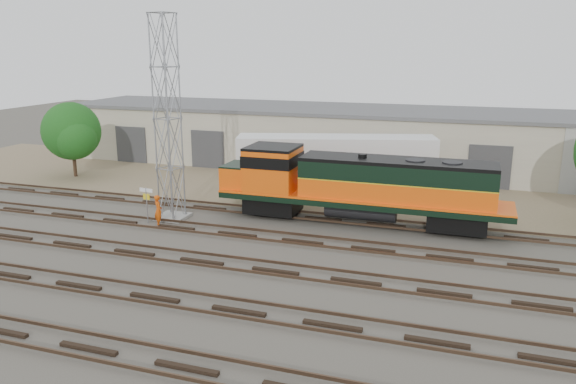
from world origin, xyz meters
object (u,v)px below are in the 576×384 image
(signal_tower, at_px, (168,123))
(semi_trailer, at_px, (340,159))
(worker, at_px, (158,211))
(locomotive, at_px, (356,185))

(signal_tower, height_order, semi_trailer, signal_tower)
(semi_trailer, bearing_deg, worker, -145.41)
(locomotive, height_order, signal_tower, signal_tower)
(worker, distance_m, semi_trailer, 14.01)
(signal_tower, relative_size, worker, 6.44)
(locomotive, xyz_separation_m, worker, (-11.35, -4.37, -1.48))
(signal_tower, height_order, worker, signal_tower)
(signal_tower, distance_m, worker, 5.45)
(signal_tower, distance_m, semi_trailer, 13.09)
(locomotive, relative_size, worker, 9.14)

